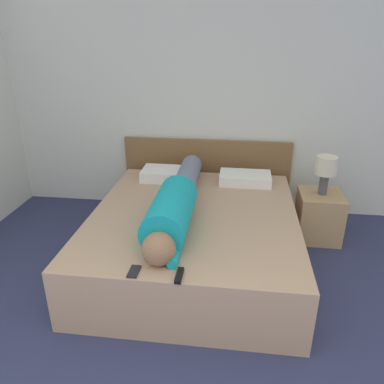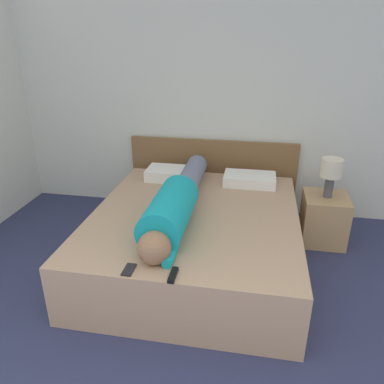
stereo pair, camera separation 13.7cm
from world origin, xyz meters
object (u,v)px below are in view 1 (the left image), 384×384
Objects in this scene: bed at (194,238)px; cell_phone at (134,272)px; table_lamp at (326,169)px; tv_remote at (179,275)px; pillow_near_headboard at (168,174)px; pillow_second at (245,178)px; person_lying at (175,204)px; nightstand at (319,216)px.

cell_phone is (-0.27, -0.88, 0.25)m from bed.
table_lamp is at bearing 26.94° from bed.
table_lamp reaches higher than tv_remote.
table_lamp is 2.84× the size of cell_phone.
pillow_near_headboard is 1.66m from tv_remote.
pillow_near_headboard is 0.77m from pillow_second.
cell_phone is at bearing -87.17° from pillow_near_headboard.
table_lamp is (1.15, 0.58, 0.48)m from bed.
table_lamp is at bearing 52.62° from tv_remote.
person_lying is 0.78m from cell_phone.
person_lying is 3.39× the size of pillow_near_headboard.
person_lying is (-0.13, -0.13, 0.38)m from bed.
pillow_near_headboard is at bearing 102.92° from tv_remote.
table_lamp is at bearing -116.57° from nightstand.
person_lying reaches higher than pillow_near_headboard.
cell_phone is at bearing -107.22° from bed.
person_lying is 1.02m from pillow_second.
tv_remote is at bearing -2.50° from cell_phone.
bed is 1.08× the size of person_lying.
pillow_near_headboard is (-0.35, 0.72, 0.30)m from bed.
person_lying reaches higher than cell_phone.
person_lying is at bearing -136.20° from bed.
table_lamp reaches higher than bed.
cell_phone is (-0.14, -0.75, -0.13)m from person_lying.
pillow_second is at bearing 0.00° from pillow_near_headboard.
nightstand is at bearing -10.58° from pillow_second.
pillow_near_headboard reaches higher than pillow_second.
tv_remote is at bearing -78.78° from person_lying.
pillow_near_headboard reaches higher than nightstand.
tv_remote is at bearing -77.08° from pillow_near_headboard.
nightstand is 0.88× the size of pillow_near_headboard.
nightstand is 0.26× the size of person_lying.
table_lamp reaches higher than pillow_near_headboard.
nightstand is at bearing 26.94° from bed.
pillow_near_headboard reaches higher than bed.
tv_remote is (-1.13, -1.48, 0.26)m from nightstand.
person_lying is 0.88m from pillow_near_headboard.
pillow_near_headboard reaches higher than tv_remote.
person_lying is at bearing -150.95° from table_lamp.
bed is at bearing 43.80° from person_lying.
person_lying is at bearing -123.26° from pillow_second.
table_lamp is 1.52m from pillow_near_headboard.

